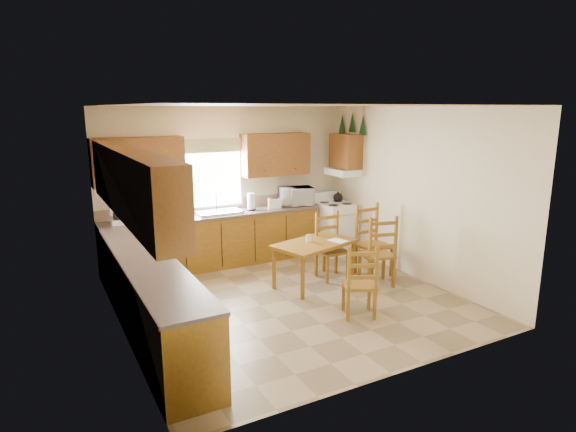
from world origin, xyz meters
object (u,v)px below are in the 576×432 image
chair_far_right (374,241)px  chair_far_left (332,247)px  chair_near_right (377,250)px  microwave (296,196)px  chair_near_left (359,280)px  stove (335,228)px  dining_table (314,263)px

chair_far_right → chair_far_left: bearing=161.0°
chair_near_right → chair_far_right: 0.44m
microwave → chair_near_right: microwave is taller
chair_near_left → chair_far_right: (1.16, 1.16, 0.09)m
stove → chair_near_left: size_ratio=0.95×
dining_table → chair_near_left: 1.27m
chair_near_left → microwave: bearing=-78.1°
stove → dining_table: stove is taller
microwave → chair_near_left: 2.97m
stove → chair_near_right: bearing=-106.2°
stove → microwave: size_ratio=1.67×
chair_far_right → microwave: bearing=104.3°
stove → chair_far_left: size_ratio=0.89×
microwave → chair_far_right: (0.51, -1.67, -0.52)m
microwave → chair_far_right: 1.82m
chair_near_right → chair_far_right: chair_far_right is taller
chair_far_left → chair_near_left: bearing=-106.7°
chair_near_left → chair_far_left: (0.48, 1.36, 0.04)m
dining_table → stove: bearing=30.0°
stove → microwave: bearing=151.6°
stove → chair_far_left: (-0.84, -1.16, 0.06)m
chair_near_right → chair_far_left: size_ratio=1.06×
chair_near_left → chair_near_right: size_ratio=0.88×
chair_near_left → chair_near_right: (0.92, 0.80, 0.07)m
dining_table → chair_far_right: chair_far_right is taller
stove → chair_near_left: bearing=-121.1°
microwave → chair_near_right: bearing=-67.7°
microwave → dining_table: bearing=-95.2°
microwave → chair_far_right: size_ratio=0.49×
stove → microwave: microwave is taller
dining_table → chair_far_right: size_ratio=1.10×
dining_table → microwave: bearing=54.5°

